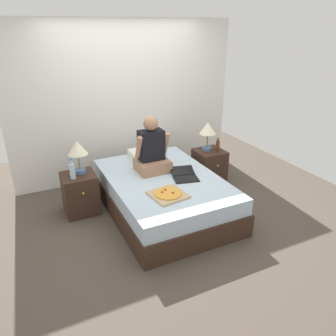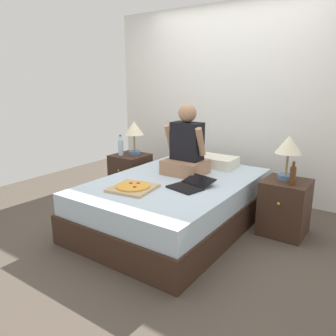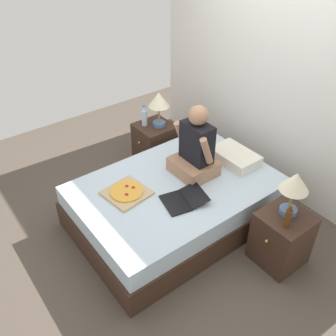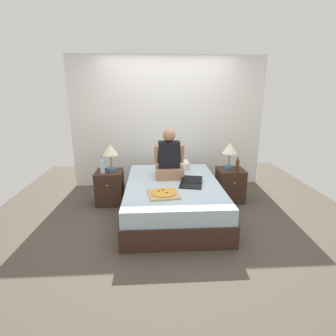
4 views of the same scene
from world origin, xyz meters
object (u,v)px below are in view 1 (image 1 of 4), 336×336
(beer_bottle, at_px, (218,146))
(person_seated, at_px, (152,151))
(water_bottle, at_px, (72,171))
(nightstand_left, at_px, (80,193))
(lamp_on_right_nightstand, at_px, (208,130))
(lamp_on_left_nightstand, at_px, (78,150))
(bed, at_px, (163,194))
(nightstand_right, at_px, (209,167))
(pizza_box, at_px, (168,194))
(laptop, at_px, (185,176))

(beer_bottle, distance_m, person_seated, 1.16)
(water_bottle, bearing_deg, nightstand_left, 48.35)
(nightstand_left, bearing_deg, water_bottle, -131.65)
(lamp_on_right_nightstand, xyz_separation_m, beer_bottle, (0.10, -0.15, -0.23))
(nightstand_left, xyz_separation_m, lamp_on_right_nightstand, (2.05, 0.05, 0.61))
(lamp_on_left_nightstand, bearing_deg, person_seated, -13.49)
(beer_bottle, relative_size, person_seated, 0.29)
(bed, distance_m, nightstand_left, 1.14)
(water_bottle, xyz_separation_m, beer_bottle, (2.23, -0.01, -0.02))
(nightstand_right, distance_m, person_seated, 1.21)
(nightstand_left, distance_m, pizza_box, 1.32)
(water_bottle, bearing_deg, bed, -18.49)
(bed, xyz_separation_m, person_seated, (-0.04, 0.28, 0.55))
(water_bottle, height_order, beer_bottle, water_bottle)
(water_bottle, distance_m, pizza_box, 1.30)
(nightstand_right, distance_m, laptop, 1.01)
(nightstand_right, relative_size, laptop, 1.19)
(water_bottle, height_order, pizza_box, water_bottle)
(bed, distance_m, lamp_on_right_nightstand, 1.30)
(nightstand_right, relative_size, person_seated, 0.72)
(nightstand_left, bearing_deg, nightstand_right, 0.00)
(water_bottle, xyz_separation_m, laptop, (1.38, -0.50, -0.15))
(bed, bearing_deg, beer_bottle, 18.18)
(lamp_on_left_nightstand, distance_m, pizza_box, 1.36)
(lamp_on_left_nightstand, height_order, water_bottle, lamp_on_left_nightstand)
(nightstand_left, relative_size, lamp_on_left_nightstand, 1.25)
(nightstand_left, relative_size, pizza_box, 1.25)
(water_bottle, relative_size, beer_bottle, 1.20)
(lamp_on_left_nightstand, xyz_separation_m, laptop, (1.26, -0.64, -0.36))
(water_bottle, relative_size, laptop, 0.58)
(nightstand_right, bearing_deg, nightstand_left, 180.00)
(lamp_on_left_nightstand, height_order, lamp_on_right_nightstand, same)
(water_bottle, bearing_deg, pizza_box, -42.32)
(bed, relative_size, pizza_box, 4.67)
(lamp_on_right_nightstand, bearing_deg, laptop, -139.34)
(bed, distance_m, pizza_box, 0.59)
(laptop, bearing_deg, lamp_on_right_nightstand, 40.66)
(lamp_on_right_nightstand, bearing_deg, nightstand_right, -59.07)
(nightstand_right, xyz_separation_m, beer_bottle, (0.07, -0.10, 0.38))
(nightstand_left, relative_size, nightstand_right, 1.00)
(person_seated, relative_size, laptop, 1.64)
(pizza_box, bearing_deg, water_bottle, 137.68)
(lamp_on_left_nightstand, bearing_deg, nightstand_right, -1.41)
(lamp_on_right_nightstand, relative_size, beer_bottle, 1.96)
(lamp_on_left_nightstand, bearing_deg, beer_bottle, -4.07)
(nightstand_right, distance_m, lamp_on_right_nightstand, 0.61)
(beer_bottle, bearing_deg, lamp_on_left_nightstand, 175.93)
(laptop, bearing_deg, person_seated, 125.85)
(lamp_on_left_nightstand, distance_m, laptop, 1.46)
(bed, distance_m, nightstand_right, 1.14)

